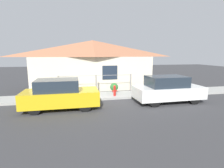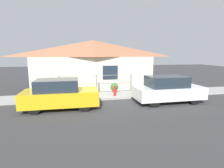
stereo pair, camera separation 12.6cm
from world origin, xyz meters
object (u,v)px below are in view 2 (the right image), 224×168
object	(u,v)px
car_right	(168,89)
fire_hydrant	(115,90)
car_left	(60,94)
potted_plant_near_hydrant	(114,87)

from	to	relation	value
car_right	fire_hydrant	size ratio (longest dim) A/B	5.71
car_left	fire_hydrant	bearing A→B (deg)	26.64
car_left	car_right	distance (m)	5.79
car_right	potted_plant_near_hydrant	bearing A→B (deg)	133.21
car_right	potted_plant_near_hydrant	xyz separation A→B (m)	(-2.50, 2.58, -0.27)
potted_plant_near_hydrant	car_left	bearing A→B (deg)	-141.98
car_left	car_right	world-z (taller)	car_right
car_left	car_right	size ratio (longest dim) A/B	0.95
car_right	potted_plant_near_hydrant	size ratio (longest dim) A/B	6.08
fire_hydrant	potted_plant_near_hydrant	xyz separation A→B (m)	(0.20, 1.04, -0.02)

